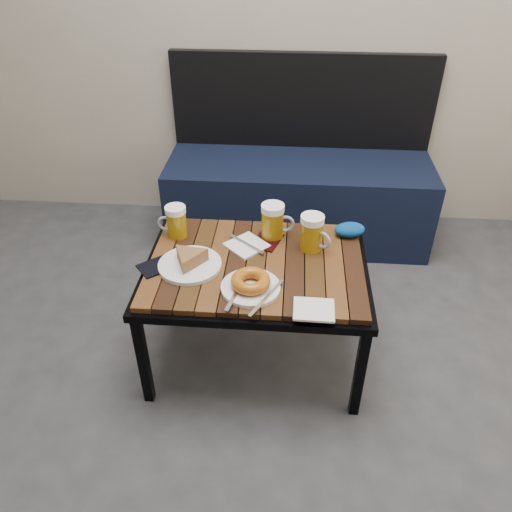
# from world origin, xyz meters

# --- Properties ---
(bench) EXTENTS (1.40, 0.50, 0.95)m
(bench) POSITION_xyz_m (0.24, 1.76, 0.27)
(bench) COLOR black
(bench) RESTS_ON ground
(cafe_table) EXTENTS (0.84, 0.62, 0.47)m
(cafe_table) POSITION_xyz_m (0.08, 0.81, 0.43)
(cafe_table) COLOR black
(cafe_table) RESTS_ON ground
(beer_mug_left) EXTENTS (0.12, 0.08, 0.13)m
(beer_mug_left) POSITION_xyz_m (-0.25, 0.96, 0.54)
(beer_mug_left) COLOR #966F0C
(beer_mug_left) RESTS_ON cafe_table
(beer_mug_centre) EXTENTS (0.14, 0.10, 0.15)m
(beer_mug_centre) POSITION_xyz_m (0.14, 0.98, 0.55)
(beer_mug_centre) COLOR #966F0C
(beer_mug_centre) RESTS_ON cafe_table
(beer_mug_right) EXTENTS (0.13, 0.12, 0.14)m
(beer_mug_right) POSITION_xyz_m (0.29, 0.91, 0.54)
(beer_mug_right) COLOR #966F0C
(beer_mug_right) RESTS_ON cafe_table
(plate_pie) EXTENTS (0.23, 0.23, 0.07)m
(plate_pie) POSITION_xyz_m (-0.16, 0.76, 0.50)
(plate_pie) COLOR white
(plate_pie) RESTS_ON cafe_table
(plate_bagel) EXTENTS (0.22, 0.26, 0.06)m
(plate_bagel) POSITION_xyz_m (0.08, 0.65, 0.50)
(plate_bagel) COLOR white
(plate_bagel) RESTS_ON cafe_table
(napkin_left) EXTENTS (0.19, 0.19, 0.01)m
(napkin_left) POSITION_xyz_m (0.04, 0.91, 0.48)
(napkin_left) COLOR white
(napkin_left) RESTS_ON cafe_table
(napkin_right) EXTENTS (0.14, 0.12, 0.01)m
(napkin_right) POSITION_xyz_m (0.29, 0.55, 0.48)
(napkin_right) COLOR white
(napkin_right) RESTS_ON cafe_table
(passport_navy) EXTENTS (0.16, 0.16, 0.01)m
(passport_navy) POSITION_xyz_m (-0.28, 0.75, 0.48)
(passport_navy) COLOR black
(passport_navy) RESTS_ON cafe_table
(passport_burgundy) EXTENTS (0.13, 0.16, 0.01)m
(passport_burgundy) POSITION_xyz_m (0.12, 0.95, 0.48)
(passport_burgundy) COLOR black
(passport_burgundy) RESTS_ON cafe_table
(knit_pouch) EXTENTS (0.14, 0.11, 0.05)m
(knit_pouch) POSITION_xyz_m (0.44, 1.02, 0.50)
(knit_pouch) COLOR #051D8D
(knit_pouch) RESTS_ON cafe_table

